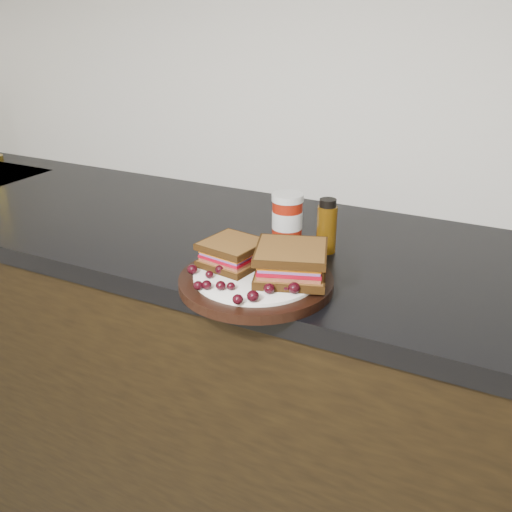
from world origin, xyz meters
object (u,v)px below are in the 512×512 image
(sandwich_left, at_px, (233,253))
(oil_bottle, at_px, (327,226))
(plate, at_px, (256,282))
(condiment_jar, at_px, (287,216))

(sandwich_left, distance_m, oil_bottle, 0.22)
(plate, relative_size, condiment_jar, 2.76)
(sandwich_left, bearing_deg, plate, -7.97)
(sandwich_left, bearing_deg, condiment_jar, 96.41)
(sandwich_left, height_order, condiment_jar, condiment_jar)
(plate, xyz_separation_m, sandwich_left, (-0.06, 0.02, 0.04))
(plate, relative_size, sandwich_left, 2.75)
(condiment_jar, bearing_deg, sandwich_left, -92.76)
(plate, xyz_separation_m, oil_bottle, (0.05, 0.21, 0.05))
(oil_bottle, bearing_deg, condiment_jar, 163.03)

